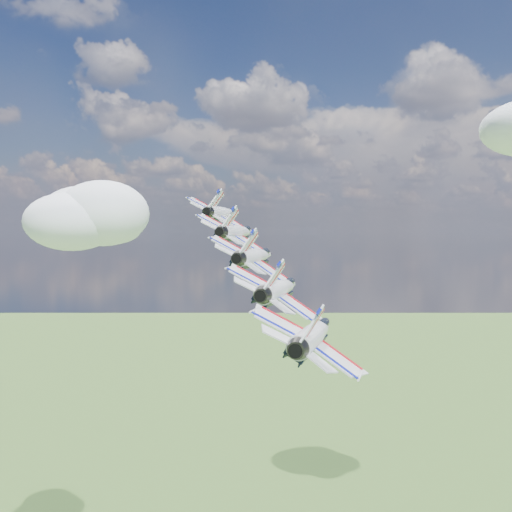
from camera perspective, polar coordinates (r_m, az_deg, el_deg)
The scene contains 6 objects.
cloud_left at distance 172.02m, azimuth -14.91°, elevation 3.83°, with size 43.03×33.81×16.90m, color white.
jet_0 at distance 99.49m, azimuth -3.23°, elevation 4.30°, with size 11.36×16.82×5.03m, color white, non-canonical shape.
jet_1 at distance 88.04m, azimuth -1.82°, elevation 2.43°, with size 11.36×16.82×5.03m, color white, non-canonical shape.
jet_2 at distance 76.78m, azimuth -0.00°, elevation 0.00°, with size 11.36×16.82×5.03m, color white, non-canonical shape.
jet_3 at distance 65.81m, azimuth 2.44°, elevation -3.25°, with size 11.36×16.82×5.03m, color white, non-canonical shape.
jet_4 at distance 55.30m, azimuth 5.86°, elevation -7.75°, with size 11.36×16.82×5.03m, color white, non-canonical shape.
Camera 1 is at (27.45, -54.55, 143.12)m, focal length 40.00 mm.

